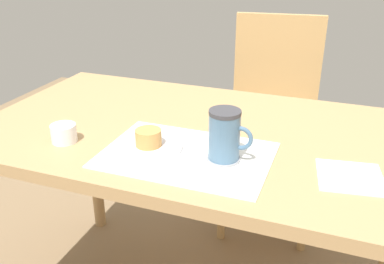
{
  "coord_description": "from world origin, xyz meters",
  "views": [
    {
      "loc": [
        0.37,
        -1.08,
        1.24
      ],
      "look_at": [
        0.02,
        -0.13,
        0.77
      ],
      "focal_mm": 40.0,
      "sensor_mm": 36.0,
      "label": 1
    }
  ],
  "objects_px": {
    "dining_table": "(202,152)",
    "pastry": "(148,138)",
    "wooden_chair": "(272,117)",
    "coffee_mug": "(225,135)",
    "pastry_plate": "(149,147)",
    "sugar_bowl": "(64,133)"
  },
  "relations": [
    {
      "from": "pastry",
      "to": "coffee_mug",
      "type": "distance_m",
      "value": 0.21
    },
    {
      "from": "dining_table",
      "to": "pastry_plate",
      "type": "bearing_deg",
      "value": -116.38
    },
    {
      "from": "sugar_bowl",
      "to": "coffee_mug",
      "type": "bearing_deg",
      "value": 5.89
    },
    {
      "from": "pastry_plate",
      "to": "coffee_mug",
      "type": "bearing_deg",
      "value": 4.18
    },
    {
      "from": "pastry_plate",
      "to": "coffee_mug",
      "type": "height_order",
      "value": "coffee_mug"
    },
    {
      "from": "pastry_plate",
      "to": "wooden_chair",
      "type": "bearing_deg",
      "value": 78.57
    },
    {
      "from": "sugar_bowl",
      "to": "pastry_plate",
      "type": "bearing_deg",
      "value": 7.3
    },
    {
      "from": "pastry_plate",
      "to": "pastry",
      "type": "height_order",
      "value": "pastry"
    },
    {
      "from": "pastry_plate",
      "to": "pastry",
      "type": "relative_size",
      "value": 2.55
    },
    {
      "from": "wooden_chair",
      "to": "pastry_plate",
      "type": "relative_size",
      "value": 5.32
    },
    {
      "from": "dining_table",
      "to": "pastry",
      "type": "bearing_deg",
      "value": -116.38
    },
    {
      "from": "wooden_chair",
      "to": "pastry",
      "type": "bearing_deg",
      "value": 71.32
    },
    {
      "from": "wooden_chair",
      "to": "coffee_mug",
      "type": "height_order",
      "value": "wooden_chair"
    },
    {
      "from": "wooden_chair",
      "to": "coffee_mug",
      "type": "bearing_deg",
      "value": 84.4
    },
    {
      "from": "pastry",
      "to": "wooden_chair",
      "type": "bearing_deg",
      "value": 78.57
    },
    {
      "from": "dining_table",
      "to": "pastry",
      "type": "xyz_separation_m",
      "value": [
        -0.09,
        -0.18,
        0.11
      ]
    },
    {
      "from": "pastry",
      "to": "coffee_mug",
      "type": "relative_size",
      "value": 0.54
    },
    {
      "from": "wooden_chair",
      "to": "pastry_plate",
      "type": "xyz_separation_m",
      "value": [
        -0.18,
        -0.88,
        0.23
      ]
    },
    {
      "from": "dining_table",
      "to": "sugar_bowl",
      "type": "distance_m",
      "value": 0.4
    },
    {
      "from": "pastry",
      "to": "coffee_mug",
      "type": "xyz_separation_m",
      "value": [
        0.2,
        0.01,
        0.04
      ]
    },
    {
      "from": "wooden_chair",
      "to": "sugar_bowl",
      "type": "distance_m",
      "value": 1.04
    },
    {
      "from": "coffee_mug",
      "to": "dining_table",
      "type": "bearing_deg",
      "value": 125.32
    }
  ]
}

